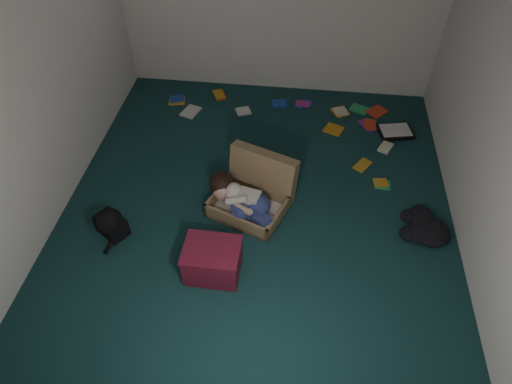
# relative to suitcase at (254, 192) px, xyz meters

# --- Properties ---
(floor) EXTENTS (4.50, 4.50, 0.00)m
(floor) POSITION_rel_suitcase_xyz_m (0.04, -0.03, -0.16)
(floor) COLOR #123334
(floor) RESTS_ON ground
(wall_front) EXTENTS (4.50, 0.00, 4.50)m
(wall_front) POSITION_rel_suitcase_xyz_m (0.04, -2.28, 1.14)
(wall_front) COLOR silver
(wall_front) RESTS_ON ground
(wall_left) EXTENTS (0.00, 4.50, 4.50)m
(wall_left) POSITION_rel_suitcase_xyz_m (-1.96, -0.03, 1.14)
(wall_left) COLOR silver
(wall_left) RESTS_ON ground
(wall_right) EXTENTS (0.00, 4.50, 4.50)m
(wall_right) POSITION_rel_suitcase_xyz_m (2.04, -0.03, 1.14)
(wall_right) COLOR silver
(wall_right) RESTS_ON ground
(suitcase) EXTENTS (0.94, 0.93, 0.54)m
(suitcase) POSITION_rel_suitcase_xyz_m (0.00, 0.00, 0.00)
(suitcase) COLOR #8D704D
(suitcase) RESTS_ON floor
(person) EXTENTS (0.71, 0.58, 0.33)m
(person) POSITION_rel_suitcase_xyz_m (-0.11, -0.15, 0.04)
(person) COLOR beige
(person) RESTS_ON suitcase
(maroon_bin) EXTENTS (0.51, 0.40, 0.35)m
(maroon_bin) POSITION_rel_suitcase_xyz_m (-0.26, -0.91, 0.01)
(maroon_bin) COLOR maroon
(maroon_bin) RESTS_ON floor
(backpack) EXTENTS (0.47, 0.45, 0.22)m
(backpack) POSITION_rel_suitcase_xyz_m (-1.34, -0.56, -0.05)
(backpack) COLOR black
(backpack) RESTS_ON floor
(clothing_pile) EXTENTS (0.44, 0.36, 0.14)m
(clothing_pile) POSITION_rel_suitcase_xyz_m (1.67, -0.15, -0.09)
(clothing_pile) COLOR black
(clothing_pile) RESTS_ON floor
(paper_tray) EXTENTS (0.45, 0.37, 0.06)m
(paper_tray) POSITION_rel_suitcase_xyz_m (1.58, 1.37, -0.13)
(paper_tray) COLOR black
(paper_tray) RESTS_ON floor
(book_scatter) EXTENTS (2.90, 1.75, 0.02)m
(book_scatter) POSITION_rel_suitcase_xyz_m (0.48, 1.48, -0.15)
(book_scatter) COLOR #C78A23
(book_scatter) RESTS_ON floor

